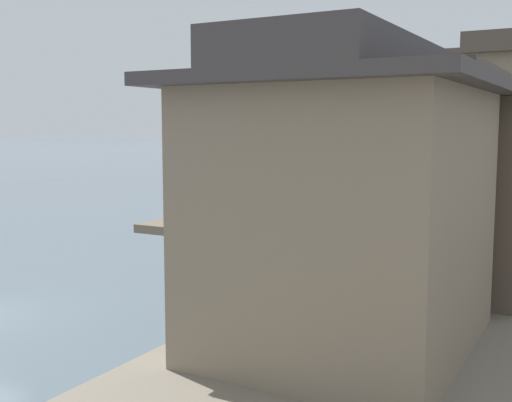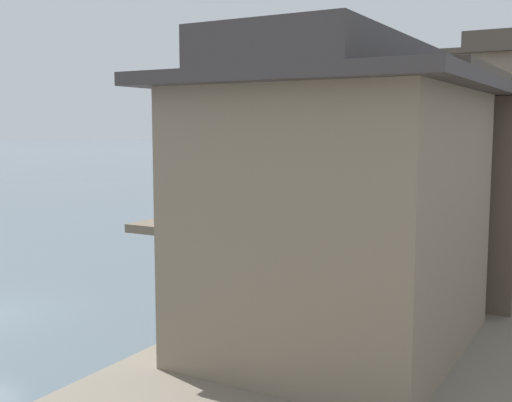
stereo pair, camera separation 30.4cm
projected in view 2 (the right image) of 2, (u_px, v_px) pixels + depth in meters
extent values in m
cube|color=#232326|center=(445.00, 205.00, 42.19)|extent=(1.50, 5.18, 0.29)
cube|color=#232326|center=(456.00, 198.00, 44.12)|extent=(0.99, 0.44, 0.26)
cube|color=#232326|center=(433.00, 205.00, 40.19)|extent=(0.99, 0.44, 0.26)
cube|color=#232326|center=(438.00, 202.00, 42.45)|extent=(0.47, 4.60, 0.08)
cube|color=#232326|center=(453.00, 203.00, 41.89)|extent=(0.47, 4.60, 0.08)
cube|color=brown|center=(218.00, 213.00, 38.28)|extent=(3.54, 4.42, 0.27)
cube|color=brown|center=(219.00, 214.00, 36.07)|extent=(0.94, 0.81, 0.24)
cube|color=brown|center=(217.00, 205.00, 40.43)|extent=(0.94, 0.81, 0.24)
cube|color=brown|center=(226.00, 210.00, 38.30)|extent=(2.50, 3.48, 0.08)
cube|color=brown|center=(210.00, 211.00, 38.21)|extent=(2.50, 3.48, 0.08)
ellipsoid|color=#4C6B42|center=(218.00, 207.00, 38.23)|extent=(1.46, 1.54, 0.49)
cube|color=#33281E|center=(372.00, 235.00, 30.50)|extent=(1.76, 3.69, 0.25)
cube|color=#33281E|center=(391.00, 227.00, 31.64)|extent=(0.88, 0.55, 0.22)
cube|color=#33281E|center=(352.00, 235.00, 29.30)|extent=(0.88, 0.55, 0.22)
cube|color=#33281E|center=(365.00, 231.00, 30.77)|extent=(0.84, 3.00, 0.08)
cube|color=#33281E|center=(379.00, 233.00, 30.20)|extent=(0.84, 3.00, 0.08)
cube|color=#33281E|center=(415.00, 182.00, 60.75)|extent=(4.63, 4.44, 0.23)
cube|color=#33281E|center=(439.00, 179.00, 61.33)|extent=(0.84, 0.86, 0.20)
cube|color=#33281E|center=(390.00, 180.00, 60.12)|extent=(0.84, 0.86, 0.20)
cube|color=#33281E|center=(413.00, 180.00, 61.14)|extent=(3.69, 3.48, 0.08)
cube|color=#33281E|center=(417.00, 180.00, 60.32)|extent=(3.69, 3.48, 0.08)
ellipsoid|color=#4C6B42|center=(415.00, 178.00, 60.71)|extent=(1.43, 1.41, 0.46)
cube|color=brown|center=(498.00, 184.00, 58.83)|extent=(1.59, 5.35, 0.22)
cube|color=brown|center=(498.00, 179.00, 61.11)|extent=(0.81, 0.46, 0.19)
cube|color=brown|center=(497.00, 184.00, 56.50)|extent=(0.81, 0.46, 0.19)
cube|color=brown|center=(493.00, 182.00, 58.95)|extent=(0.76, 4.75, 0.08)
cube|color=brown|center=(502.00, 182.00, 58.67)|extent=(0.76, 4.75, 0.08)
cube|color=#7F705B|center=(340.00, 220.00, 12.95)|extent=(4.79, 6.07, 5.20)
cube|color=brown|center=(227.00, 211.00, 14.30)|extent=(0.70, 6.07, 0.16)
cube|color=#3D3838|center=(343.00, 85.00, 12.64)|extent=(5.69, 6.97, 0.24)
cube|color=#3D3838|center=(343.00, 61.00, 12.58)|extent=(2.87, 6.97, 0.70)
cube|color=brown|center=(432.00, 193.00, 18.32)|extent=(5.26, 5.37, 5.20)
cube|color=#4D4135|center=(336.00, 188.00, 19.79)|extent=(0.70, 5.37, 0.16)
cube|color=#4C4238|center=(435.00, 98.00, 18.01)|extent=(6.16, 6.27, 0.24)
cube|color=#4C4238|center=(436.00, 81.00, 17.95)|extent=(3.16, 6.27, 0.70)
cube|color=gray|center=(481.00, 175.00, 24.99)|extent=(5.21, 7.05, 5.20)
cube|color=#6E6151|center=(408.00, 173.00, 26.45)|extent=(0.70, 7.05, 0.16)
cube|color=#4C4238|center=(484.00, 106.00, 24.68)|extent=(6.11, 7.95, 0.24)
cube|color=#4C4238|center=(485.00, 93.00, 24.62)|extent=(3.12, 7.95, 0.70)
cube|color=gray|center=(500.00, 139.00, 30.94)|extent=(4.36, 5.66, 7.80)
cube|color=#6E6151|center=(446.00, 164.00, 32.33)|extent=(0.70, 5.66, 0.16)
cube|color=#6E6151|center=(448.00, 113.00, 32.03)|extent=(0.70, 5.66, 0.16)
cube|color=#4C4238|center=(504.00, 55.00, 30.47)|extent=(5.26, 6.56, 0.24)
cube|color=#4C4238|center=(504.00, 46.00, 30.42)|extent=(2.61, 6.56, 0.70)
cube|color=#6E6151|center=(474.00, 159.00, 38.42)|extent=(0.70, 6.86, 0.16)
cube|color=brown|center=(497.00, 154.00, 45.63)|extent=(0.70, 7.34, 0.16)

